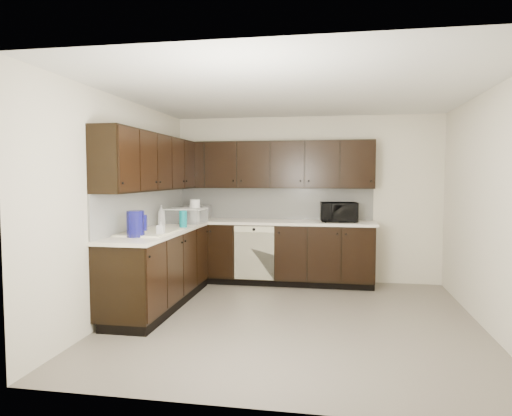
% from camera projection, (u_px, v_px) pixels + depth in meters
% --- Properties ---
extents(floor, '(4.00, 4.00, 0.00)m').
position_uv_depth(floor, '(294.00, 320.00, 5.08)').
color(floor, gray).
rests_on(floor, ground).
extents(ceiling, '(4.00, 4.00, 0.00)m').
position_uv_depth(ceiling, '(295.00, 93.00, 4.91)').
color(ceiling, white).
rests_on(ceiling, wall_back).
extents(wall_back, '(4.00, 0.02, 2.50)m').
position_uv_depth(wall_back, '(306.00, 199.00, 6.96)').
color(wall_back, beige).
rests_on(wall_back, floor).
extents(wall_left, '(0.02, 4.00, 2.50)m').
position_uv_depth(wall_left, '(124.00, 206.00, 5.34)').
color(wall_left, beige).
rests_on(wall_left, floor).
extents(wall_right, '(0.02, 4.00, 2.50)m').
position_uv_depth(wall_right, '(490.00, 210.00, 4.65)').
color(wall_right, beige).
rests_on(wall_right, floor).
extents(wall_front, '(4.00, 0.02, 2.50)m').
position_uv_depth(wall_front, '(268.00, 229.00, 3.03)').
color(wall_front, beige).
rests_on(wall_front, floor).
extents(lower_cabinets, '(3.00, 2.80, 0.90)m').
position_uv_depth(lower_cabinets, '(229.00, 262.00, 6.32)').
color(lower_cabinets, black).
rests_on(lower_cabinets, floor).
extents(countertop, '(3.03, 2.83, 0.04)m').
position_uv_depth(countertop, '(228.00, 226.00, 6.28)').
color(countertop, white).
rests_on(countertop, lower_cabinets).
extents(backsplash, '(3.00, 2.80, 0.48)m').
position_uv_depth(backsplash, '(217.00, 206.00, 6.50)').
color(backsplash, silver).
rests_on(backsplash, countertop).
extents(upper_cabinets, '(3.00, 2.80, 0.70)m').
position_uv_depth(upper_cabinets, '(223.00, 164.00, 6.33)').
color(upper_cabinets, black).
rests_on(upper_cabinets, wall_back).
extents(dishwasher, '(0.58, 0.04, 0.78)m').
position_uv_depth(dishwasher, '(254.00, 250.00, 6.55)').
color(dishwasher, '#F3EDC7').
rests_on(dishwasher, lower_cabinets).
extents(sink, '(0.54, 0.82, 0.42)m').
position_uv_depth(sink, '(150.00, 238.00, 5.30)').
color(sink, '#F3EDC7').
rests_on(sink, countertop).
extents(microwave, '(0.55, 0.40, 0.28)m').
position_uv_depth(microwave, '(339.00, 212.00, 6.59)').
color(microwave, black).
rests_on(microwave, countertop).
extents(soap_bottle_a, '(0.08, 0.08, 0.17)m').
position_uv_depth(soap_bottle_a, '(161.00, 228.00, 5.09)').
color(soap_bottle_a, gray).
rests_on(soap_bottle_a, countertop).
extents(soap_bottle_b, '(0.14, 0.14, 0.27)m').
position_uv_depth(soap_bottle_b, '(161.00, 215.00, 6.12)').
color(soap_bottle_b, gray).
rests_on(soap_bottle_b, countertop).
extents(toaster_oven, '(0.39, 0.33, 0.21)m').
position_uv_depth(toaster_oven, '(198.00, 212.00, 7.03)').
color(toaster_oven, '#B5B4B7').
rests_on(toaster_oven, countertop).
extents(storage_bin, '(0.55, 0.43, 0.20)m').
position_uv_depth(storage_bin, '(186.00, 216.00, 6.43)').
color(storage_bin, white).
rests_on(storage_bin, countertop).
extents(blue_pitcher, '(0.20, 0.20, 0.29)m').
position_uv_depth(blue_pitcher, '(136.00, 224.00, 4.95)').
color(blue_pitcher, '#0F0E85').
rests_on(blue_pitcher, countertop).
extents(teal_tumbler, '(0.13, 0.13, 0.22)m').
position_uv_depth(teal_tumbler, '(183.00, 219.00, 5.88)').
color(teal_tumbler, '#0C838D').
rests_on(teal_tumbler, countertop).
extents(paper_towel_roll, '(0.19, 0.19, 0.32)m').
position_uv_depth(paper_towel_roll, '(195.00, 211.00, 6.60)').
color(paper_towel_roll, white).
rests_on(paper_towel_roll, countertop).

